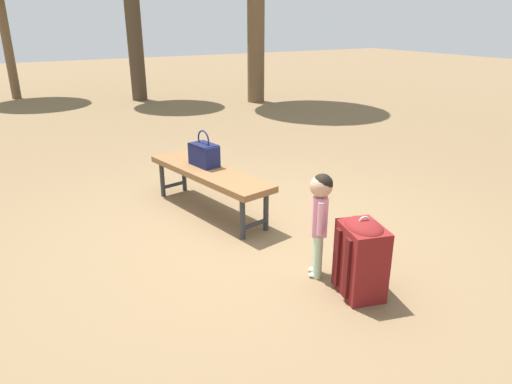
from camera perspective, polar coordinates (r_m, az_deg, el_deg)
The scene contains 5 objects.
ground_plane at distance 4.17m, azimuth -0.98°, elevation -5.98°, with size 40.00×40.00×0.00m, color brown.
park_bench at distance 4.65m, azimuth -5.81°, elevation 2.06°, with size 1.65×0.70×0.45m.
handbag at distance 4.74m, azimuth -6.38°, elevation 4.72°, with size 0.35×0.24×0.37m.
child_standing at distance 3.44m, azimuth 7.89°, elevation -2.19°, with size 0.20×0.17×0.82m.
backpack_large at distance 3.37m, azimuth 12.83°, elevation -7.63°, with size 0.41×0.37×0.61m.
Camera 1 is at (3.28, -1.77, 1.87)m, focal length 32.55 mm.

